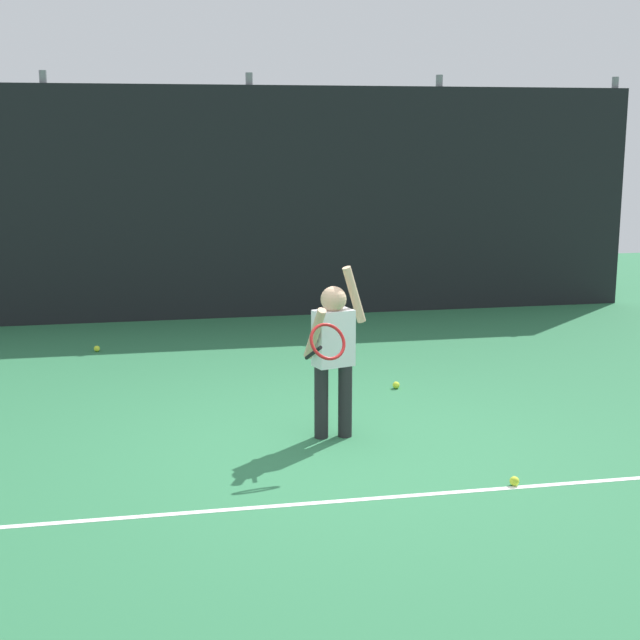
# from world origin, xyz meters

# --- Properties ---
(ground_plane) EXTENTS (20.00, 20.00, 0.00)m
(ground_plane) POSITION_xyz_m (0.00, 0.00, 0.00)
(ground_plane) COLOR #2D7247
(court_line_baseline) EXTENTS (9.00, 0.05, 0.00)m
(court_line_baseline) POSITION_xyz_m (0.00, -0.99, 0.00)
(court_line_baseline) COLOR white
(court_line_baseline) RESTS_ON ground
(back_fence_windscreen) EXTENTS (10.16, 0.08, 2.92)m
(back_fence_windscreen) POSITION_xyz_m (0.00, 5.18, 1.46)
(back_fence_windscreen) COLOR black
(back_fence_windscreen) RESTS_ON ground
(fence_post_1) EXTENTS (0.09, 0.09, 3.07)m
(fence_post_1) POSITION_xyz_m (-2.46, 5.24, 1.53)
(fence_post_1) COLOR slate
(fence_post_1) RESTS_ON ground
(fence_post_2) EXTENTS (0.09, 0.09, 3.07)m
(fence_post_2) POSITION_xyz_m (0.00, 5.24, 1.53)
(fence_post_2) COLOR slate
(fence_post_2) RESTS_ON ground
(fence_post_3) EXTENTS (0.09, 0.09, 3.07)m
(fence_post_3) POSITION_xyz_m (2.46, 5.24, 1.53)
(fence_post_3) COLOR slate
(fence_post_3) RESTS_ON ground
(fence_post_4) EXTENTS (0.09, 0.09, 3.07)m
(fence_post_4) POSITION_xyz_m (4.93, 5.24, 1.53)
(fence_post_4) COLOR slate
(fence_post_4) RESTS_ON ground
(tennis_player) EXTENTS (0.59, 0.72, 1.35)m
(tennis_player) POSITION_xyz_m (0.03, 0.26, 0.73)
(tennis_player) COLOR #232326
(tennis_player) RESTS_ON ground
(tennis_ball_0) EXTENTS (0.07, 0.07, 0.07)m
(tennis_ball_0) POSITION_xyz_m (0.90, 1.53, 0.03)
(tennis_ball_0) COLOR #CCE033
(tennis_ball_0) RESTS_ON ground
(tennis_ball_2) EXTENTS (0.07, 0.07, 0.07)m
(tennis_ball_2) POSITION_xyz_m (-1.91, 3.58, 0.03)
(tennis_ball_2) COLOR #CCE033
(tennis_ball_2) RESTS_ON ground
(tennis_ball_4) EXTENTS (0.07, 0.07, 0.07)m
(tennis_ball_4) POSITION_xyz_m (1.03, -0.96, 0.03)
(tennis_ball_4) COLOR #CCE033
(tennis_ball_4) RESTS_ON ground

